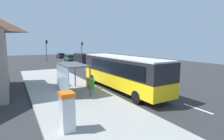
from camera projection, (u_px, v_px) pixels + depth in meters
ground_plane at (86, 70)px, 29.04m from camera, size 56.00×92.00×0.04m
sidewalk_platform at (68, 93)px, 15.58m from camera, size 6.20×30.00×0.18m
lane_stripe_seg_0 at (198, 109)px, 11.98m from camera, size 0.16×2.20×0.01m
lane_stripe_seg_1 at (148, 91)px, 16.27m from camera, size 0.16×2.20×0.01m
lane_stripe_seg_2 at (120, 81)px, 20.57m from camera, size 0.16×2.20×0.01m
lane_stripe_seg_3 at (101, 75)px, 24.86m from camera, size 0.16×2.20×0.01m
lane_stripe_seg_4 at (88, 70)px, 29.15m from camera, size 0.16×2.20×0.01m
lane_stripe_seg_5 at (78, 67)px, 33.45m from camera, size 0.16×2.20×0.01m
lane_stripe_seg_6 at (70, 64)px, 37.74m from camera, size 0.16×2.20×0.01m
lane_stripe_seg_7 at (64, 62)px, 42.03m from camera, size 0.16×2.20×0.01m
bus at (121, 71)px, 16.43m from camera, size 2.75×11.06×3.21m
white_van at (82, 58)px, 36.45m from camera, size 2.05×5.21×2.30m
sedan_near at (70, 58)px, 44.70m from camera, size 1.84×4.40×1.52m
sedan_far at (61, 55)px, 52.79m from camera, size 1.87×4.41×1.52m
ticket_machine at (67, 111)px, 8.48m from camera, size 0.66×0.76×1.94m
recycling_bin_green at (92, 84)px, 16.40m from camera, size 0.52×0.52×0.95m
recycling_bin_yellow at (89, 83)px, 17.00m from camera, size 0.52×0.52×0.95m
traffic_light_near_side at (82, 48)px, 45.66m from camera, size 0.49×0.28×4.79m
traffic_light_far_side at (47, 47)px, 42.09m from camera, size 0.49×0.28×5.25m
bus_shelter at (69, 71)px, 14.88m from camera, size 1.80×4.00×2.50m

